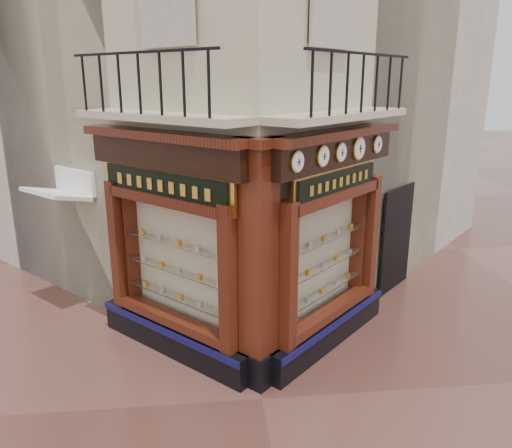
{
  "coord_description": "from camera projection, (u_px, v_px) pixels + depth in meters",
  "views": [
    {
      "loc": [
        -0.79,
        -6.63,
        4.76
      ],
      "look_at": [
        0.12,
        2.0,
        2.25
      ],
      "focal_mm": 35.0,
      "sensor_mm": 36.0,
      "label": 1
    }
  ],
  "objects": [
    {
      "name": "ground",
      "position": [
        262.0,
        399.0,
        7.73
      ],
      "size": [
        80.0,
        80.0,
        0.0
      ],
      "primitive_type": "plane",
      "color": "#522E26",
      "rests_on": "ground"
    },
    {
      "name": "main_building",
      "position": [
        233.0,
        26.0,
        11.95
      ],
      "size": [
        11.31,
        11.31,
        12.0
      ],
      "primitive_type": "cube",
      "rotation": [
        0.0,
        0.0,
        0.79
      ],
      "color": "beige",
      "rests_on": "ground"
    },
    {
      "name": "neighbour_left",
      "position": [
        141.0,
        53.0,
        14.2
      ],
      "size": [
        11.31,
        11.31,
        11.0
      ],
      "primitive_type": "cube",
      "rotation": [
        0.0,
        0.0,
        0.79
      ],
      "color": "beige",
      "rests_on": "ground"
    },
    {
      "name": "neighbour_right",
      "position": [
        312.0,
        54.0,
        14.7
      ],
      "size": [
        11.31,
        11.31,
        11.0
      ],
      "primitive_type": "cube",
      "rotation": [
        0.0,
        0.0,
        0.79
      ],
      "color": "beige",
      "rests_on": "ground"
    },
    {
      "name": "shopfront_left",
      "position": [
        170.0,
        249.0,
        8.54
      ],
      "size": [
        2.86,
        2.86,
        3.98
      ],
      "rotation": [
        0.0,
        0.0,
        2.36
      ],
      "color": "black",
      "rests_on": "ground"
    },
    {
      "name": "shopfront_right",
      "position": [
        331.0,
        243.0,
        8.82
      ],
      "size": [
        2.86,
        2.86,
        3.98
      ],
      "rotation": [
        0.0,
        0.0,
        0.79
      ],
      "color": "black",
      "rests_on": "ground"
    },
    {
      "name": "corner_pilaster",
      "position": [
        258.0,
        270.0,
        7.67
      ],
      "size": [
        0.85,
        0.85,
        3.98
      ],
      "rotation": [
        0.0,
        0.0,
        0.79
      ],
      "color": "black",
      "rests_on": "ground"
    },
    {
      "name": "balcony",
      "position": [
        252.0,
        115.0,
        7.98
      ],
      "size": [
        5.94,
        2.97,
        1.03
      ],
      "color": "beige",
      "rests_on": "ground"
    },
    {
      "name": "clock_a",
      "position": [
        297.0,
        162.0,
        7.21
      ],
      "size": [
        0.26,
        0.26,
        0.32
      ],
      "rotation": [
        0.0,
        0.0,
        0.79
      ],
      "color": "#B4963C",
      "rests_on": "ground"
    },
    {
      "name": "clock_b",
      "position": [
        323.0,
        156.0,
        7.74
      ],
      "size": [
        0.27,
        0.27,
        0.34
      ],
      "rotation": [
        0.0,
        0.0,
        0.79
      ],
      "color": "#B4963C",
      "rests_on": "ground"
    },
    {
      "name": "clock_c",
      "position": [
        341.0,
        152.0,
        8.15
      ],
      "size": [
        0.26,
        0.26,
        0.32
      ],
      "rotation": [
        0.0,
        0.0,
        0.79
      ],
      "color": "#B4963C",
      "rests_on": "ground"
    },
    {
      "name": "clock_d",
      "position": [
        359.0,
        148.0,
        8.62
      ],
      "size": [
        0.32,
        0.32,
        0.41
      ],
      "rotation": [
        0.0,
        0.0,
        0.79
      ],
      "color": "#B4963C",
      "rests_on": "ground"
    },
    {
      "name": "clock_e",
      "position": [
        377.0,
        144.0,
        9.15
      ],
      "size": [
        0.26,
        0.26,
        0.32
      ],
      "rotation": [
        0.0,
        0.0,
        0.79
      ],
      "color": "#B4963C",
      "rests_on": "ground"
    },
    {
      "name": "awning",
      "position": [
        69.0,
        309.0,
        10.78
      ],
      "size": [
        1.55,
        1.55,
        0.26
      ],
      "primitive_type": null,
      "rotation": [
        0.23,
        0.0,
        2.36
      ],
      "color": "white",
      "rests_on": "ground"
    },
    {
      "name": "signboard_left",
      "position": [
        163.0,
        185.0,
        8.17
      ],
      "size": [
        2.25,
        2.25,
        0.6
      ],
      "rotation": [
        0.0,
        0.0,
        2.36
      ],
      "color": "gold",
      "rests_on": "ground"
    },
    {
      "name": "signboard_right",
      "position": [
        337.0,
        182.0,
        8.46
      ],
      "size": [
        1.91,
        1.91,
        0.51
      ],
      "rotation": [
        0.0,
        0.0,
        0.79
      ],
      "color": "gold",
      "rests_on": "ground"
    }
  ]
}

